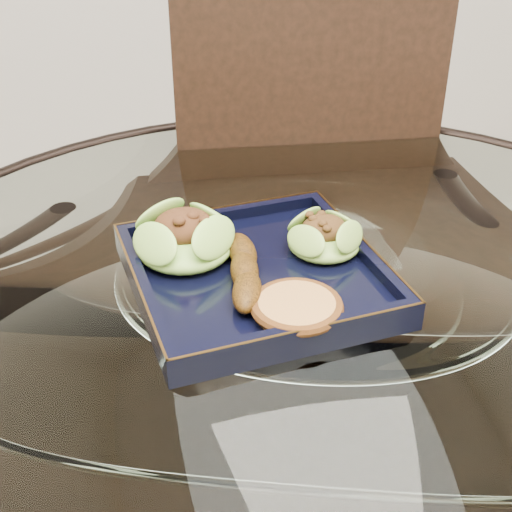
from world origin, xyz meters
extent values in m
cylinder|color=white|center=(0.00, 0.00, 0.76)|extent=(1.10, 1.10, 0.01)
torus|color=black|center=(0.00, 0.00, 0.76)|extent=(1.13, 1.13, 0.02)
cylinder|color=black|center=(0.28, 0.28, 0.38)|extent=(0.04, 0.04, 0.75)
cylinder|color=black|center=(-0.28, 0.28, 0.38)|extent=(0.04, 0.04, 0.75)
cube|color=black|center=(0.10, 0.23, 0.51)|extent=(0.49, 0.49, 0.04)
cube|color=black|center=(0.11, 0.44, 0.81)|extent=(0.44, 0.06, 0.50)
cylinder|color=black|center=(-0.09, 0.44, 0.25)|extent=(0.03, 0.03, 0.49)
cylinder|color=black|center=(0.31, 0.42, 0.25)|extent=(0.03, 0.03, 0.49)
cube|color=black|center=(-0.06, 0.04, 0.77)|extent=(0.31, 0.31, 0.02)
ellipsoid|color=#62AC32|center=(-0.13, 0.08, 0.80)|extent=(0.14, 0.14, 0.04)
ellipsoid|color=olive|center=(0.03, 0.07, 0.80)|extent=(0.10, 0.10, 0.03)
ellipsoid|color=#5A3409|center=(-0.08, 0.02, 0.80)|extent=(0.05, 0.15, 0.03)
cylinder|color=#CA8343|center=(-0.03, -0.05, 0.79)|extent=(0.10, 0.10, 0.02)
camera|label=1|loc=(-0.19, -0.62, 1.22)|focal=50.00mm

